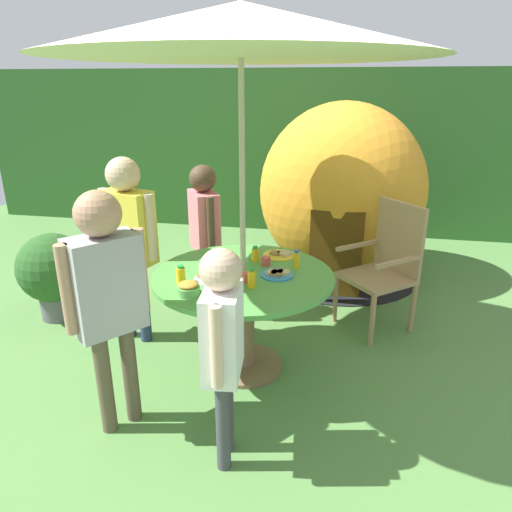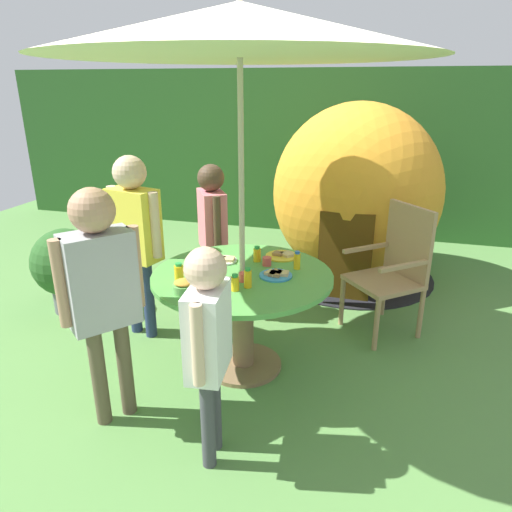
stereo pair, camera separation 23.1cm
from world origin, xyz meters
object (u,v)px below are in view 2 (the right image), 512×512
at_px(plate_center_back, 282,255).
at_px(juice_bottle_far_right, 235,283).
at_px(snack_bowl, 184,286).
at_px(plate_mid_right, 276,274).
at_px(plate_mid_left, 224,260).
at_px(juice_bottle_far_left, 257,254).
at_px(plate_near_right, 208,277).
at_px(juice_bottle_front_edge, 179,273).
at_px(child_in_yellow_shirt, 134,225).
at_px(juice_bottle_near_left, 297,261).
at_px(child_in_grey_shirt, 101,280).
at_px(patio_umbrella, 240,30).
at_px(child_in_white_shirt, 208,331).
at_px(cup_far, 267,261).
at_px(wooden_chair, 395,265).
at_px(juice_bottle_center_front, 248,278).
at_px(garden_table, 243,298).
at_px(child_in_pink_shirt, 212,220).
at_px(potted_plant, 66,265).
at_px(dome_tent, 356,194).
at_px(cup_near, 243,277).

bearing_deg(plate_center_back, juice_bottle_far_right, -102.95).
xyz_separation_m(snack_bowl, plate_mid_right, (0.48, 0.40, -0.03)).
xyz_separation_m(plate_mid_left, juice_bottle_far_left, (0.22, 0.07, 0.04)).
height_order(plate_near_right, juice_bottle_front_edge, juice_bottle_front_edge).
xyz_separation_m(child_in_yellow_shirt, juice_bottle_near_left, (1.25, -0.06, -0.14)).
height_order(plate_center_back, juice_bottle_front_edge, juice_bottle_front_edge).
xyz_separation_m(child_in_grey_shirt, juice_bottle_far_right, (0.62, 0.45, -0.14)).
distance_m(patio_umbrella, child_in_white_shirt, 1.67).
xyz_separation_m(juice_bottle_near_left, cup_far, (-0.21, 0.01, -0.03)).
height_order(wooden_chair, child_in_white_shirt, child_in_white_shirt).
bearing_deg(juice_bottle_center_front, wooden_chair, 49.62).
bearing_deg(juice_bottle_far_right, plate_near_right, 149.14).
height_order(child_in_white_shirt, snack_bowl, child_in_white_shirt).
relative_size(garden_table, juice_bottle_near_left, 9.46).
distance_m(child_in_pink_shirt, juice_bottle_far_left, 0.77).
distance_m(plate_near_right, juice_bottle_front_edge, 0.19).
distance_m(child_in_grey_shirt, juice_bottle_center_front, 0.87).
height_order(patio_umbrella, wooden_chair, patio_umbrella).
bearing_deg(juice_bottle_front_edge, patio_umbrella, 33.52).
height_order(garden_table, child_in_white_shirt, child_in_white_shirt).
bearing_deg(potted_plant, patio_umbrella, -14.35).
bearing_deg(plate_mid_left, juice_bottle_far_right, -63.32).
relative_size(garden_table, juice_bottle_far_left, 10.82).
xyz_separation_m(potted_plant, plate_center_back, (1.93, -0.06, 0.30)).
height_order(child_in_white_shirt, juice_bottle_far_left, child_in_white_shirt).
bearing_deg(child_in_pink_shirt, plate_center_back, 27.13).
distance_m(snack_bowl, juice_bottle_center_front, 0.39).
xyz_separation_m(dome_tent, juice_bottle_far_left, (-0.56, -1.69, -0.10)).
bearing_deg(plate_mid_left, cup_near, -52.17).
bearing_deg(juice_bottle_far_right, potted_plant, 158.10).
relative_size(child_in_grey_shirt, juice_bottle_front_edge, 11.39).
relative_size(garden_table, plate_near_right, 5.60).
bearing_deg(juice_bottle_near_left, juice_bottle_center_front, -121.51).
bearing_deg(potted_plant, snack_bowl, -29.03).
distance_m(child_in_grey_shirt, plate_mid_left, 1.00).
distance_m(snack_bowl, cup_far, 0.68).
bearing_deg(snack_bowl, juice_bottle_near_left, 43.92).
xyz_separation_m(snack_bowl, cup_far, (0.37, 0.57, -0.01)).
relative_size(juice_bottle_near_left, cup_near, 2.14).
height_order(child_in_pink_shirt, juice_bottle_front_edge, child_in_pink_shirt).
relative_size(garden_table, juice_bottle_far_right, 11.38).
xyz_separation_m(dome_tent, child_in_grey_shirt, (-1.18, -2.67, 0.03)).
height_order(child_in_pink_shirt, cup_near, child_in_pink_shirt).
distance_m(wooden_chair, potted_plant, 2.78).
relative_size(snack_bowl, plate_near_right, 0.64).
distance_m(snack_bowl, cup_near, 0.40).
bearing_deg(plate_mid_left, cup_far, 0.99).
distance_m(child_in_grey_shirt, cup_far, 1.16).
bearing_deg(plate_center_back, child_in_pink_shirt, 149.82).
height_order(wooden_chair, child_in_yellow_shirt, child_in_yellow_shirt).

